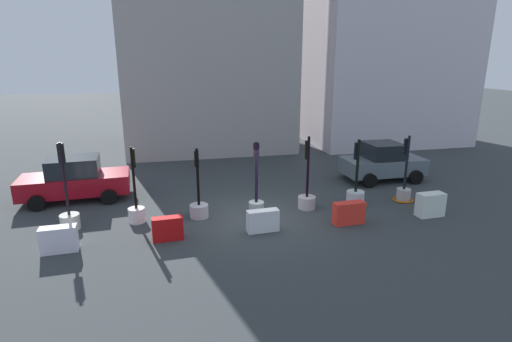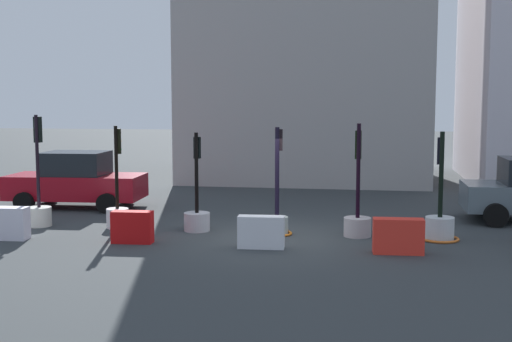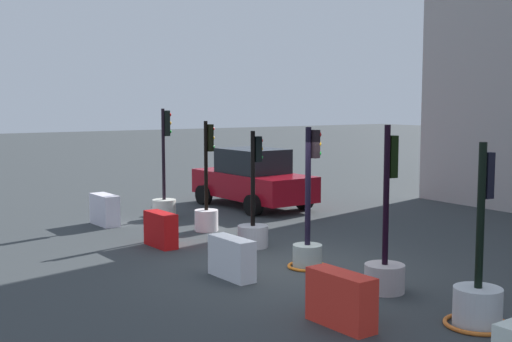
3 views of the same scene
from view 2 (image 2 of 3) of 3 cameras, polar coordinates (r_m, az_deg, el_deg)
ground_plane at (r=16.95m, az=1.16°, el=-5.72°), size 120.00×120.00×0.00m
traffic_light_0 at (r=19.25m, az=-18.23°, el=-2.78°), size 0.66×0.66×3.09m
traffic_light_1 at (r=18.45m, az=-11.87°, el=-3.20°), size 0.60×0.60×2.80m
traffic_light_2 at (r=17.73m, az=-5.12°, el=-3.65°), size 0.69×0.69×2.63m
traffic_light_3 at (r=17.20m, az=1.84°, el=-3.70°), size 0.80×0.80×2.79m
traffic_light_4 at (r=17.14m, az=8.76°, el=-3.87°), size 0.70×0.70×2.90m
traffic_light_5 at (r=17.15m, az=15.59°, el=-4.30°), size 0.97×0.97×2.71m
construction_barrier_0 at (r=17.73m, az=-20.72°, el=-4.24°), size 1.09×0.47×0.82m
construction_barrier_1 at (r=16.46m, az=-10.63°, el=-4.78°), size 1.01×0.41×0.79m
construction_barrier_2 at (r=15.62m, az=0.45°, el=-5.30°), size 1.11×0.42×0.77m
construction_barrier_3 at (r=15.41m, az=12.19°, el=-5.52°), size 1.16×0.45×0.81m
car_red_compact at (r=22.22m, az=-15.27°, el=-0.82°), size 4.42×2.41×1.82m
building_main_facade at (r=30.19m, az=4.59°, el=13.91°), size 10.75×8.29×15.10m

